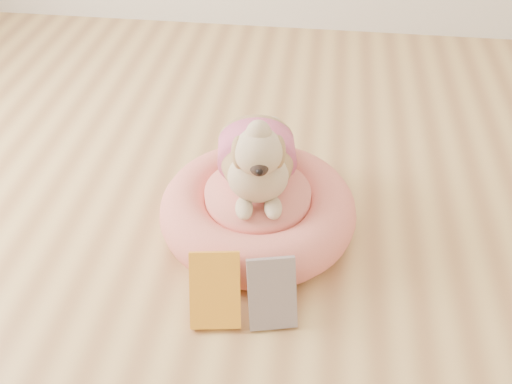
# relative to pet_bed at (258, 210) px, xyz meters

# --- Properties ---
(floor) EXTENTS (4.50, 4.50, 0.00)m
(floor) POSITION_rel_pet_bed_xyz_m (-0.27, -0.48, -0.09)
(floor) COLOR #AC7947
(floor) RESTS_ON ground
(pet_bed) EXTENTS (0.70, 0.70, 0.18)m
(pet_bed) POSITION_rel_pet_bed_xyz_m (0.00, 0.00, 0.00)
(pet_bed) COLOR #D26952
(pet_bed) RESTS_ON floor
(dog) EXTENTS (0.40, 0.52, 0.35)m
(dog) POSITION_rel_pet_bed_xyz_m (-0.01, 0.03, 0.27)
(dog) COLOR brown
(dog) RESTS_ON pet_bed
(book_yellow) EXTENTS (0.18, 0.18, 0.21)m
(book_yellow) POSITION_rel_pet_bed_xyz_m (-0.08, -0.40, 0.02)
(book_yellow) COLOR yellow
(book_yellow) RESTS_ON floor
(book_white) EXTENTS (0.17, 0.15, 0.21)m
(book_white) POSITION_rel_pet_bed_xyz_m (0.09, -0.39, 0.02)
(book_white) COLOR white
(book_white) RESTS_ON floor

